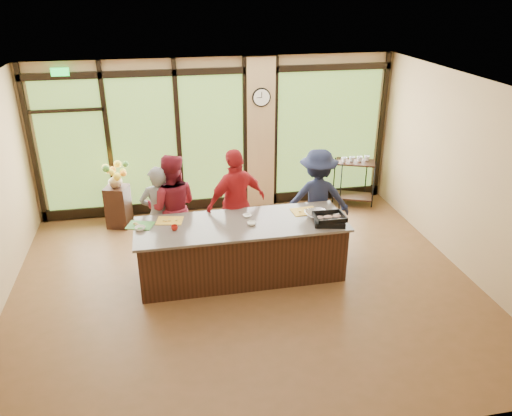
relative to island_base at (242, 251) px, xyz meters
name	(u,v)px	position (x,y,z in m)	size (l,w,h in m)	color
floor	(245,285)	(0.00, -0.30, -0.44)	(7.00, 7.00, 0.00)	brown
ceiling	(243,89)	(0.00, -0.30, 2.56)	(7.00, 7.00, 0.00)	silver
back_wall	(217,136)	(0.00, 2.70, 1.06)	(7.00, 7.00, 0.00)	tan
right_wall	(468,178)	(3.50, -0.30, 1.06)	(6.00, 6.00, 0.00)	tan
window_wall	(226,142)	(0.16, 2.65, 0.95)	(6.90, 0.12, 3.00)	tan
island_base	(242,251)	(0.00, 0.00, 0.00)	(3.10, 1.00, 0.88)	black
countertop	(241,224)	(0.00, 0.00, 0.46)	(3.20, 1.10, 0.04)	slate
wall_clock	(261,97)	(0.85, 2.57, 1.81)	(0.36, 0.04, 0.36)	black
cook_left	(160,214)	(-1.21, 0.78, 0.38)	(0.60, 0.39, 1.64)	slate
cook_midleft	(172,207)	(-1.00, 0.85, 0.46)	(0.87, 0.68, 1.80)	maroon
cook_midright	(236,204)	(0.04, 0.71, 0.49)	(1.09, 0.45, 1.86)	maroon
cook_right	(317,199)	(1.45, 0.77, 0.43)	(1.13, 0.65, 1.75)	#191E38
roasting_pan	(329,221)	(1.30, -0.28, 0.52)	(0.45, 0.35, 0.08)	black
mixing_bowl	(317,215)	(1.19, -0.03, 0.52)	(0.36, 0.36, 0.09)	silver
cutting_board_left	(140,225)	(-1.50, 0.21, 0.49)	(0.38, 0.28, 0.01)	#3A822F
cutting_board_center	(170,221)	(-1.06, 0.29, 0.49)	(0.39, 0.29, 0.01)	gold
cutting_board_right	(304,211)	(1.06, 0.21, 0.49)	(0.40, 0.30, 0.01)	gold
prep_bowl_near	(140,228)	(-1.50, 0.07, 0.50)	(0.16, 0.16, 0.05)	white
prep_bowl_mid	(252,223)	(0.14, -0.09, 0.50)	(0.14, 0.14, 0.04)	white
prep_bowl_far	(247,216)	(0.13, 0.20, 0.50)	(0.13, 0.13, 0.03)	white
red_ramekin	(174,228)	(-1.00, -0.04, 0.52)	(0.10, 0.10, 0.08)	#AE1C11
flower_stand	(118,206)	(-1.97, 2.19, -0.04)	(0.40, 0.40, 0.80)	black
flower_vase	(115,180)	(-1.97, 2.19, 0.49)	(0.25, 0.25, 0.26)	#90744E
bar_cart	(354,176)	(2.72, 2.24, 0.19)	(0.88, 0.70, 1.05)	black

